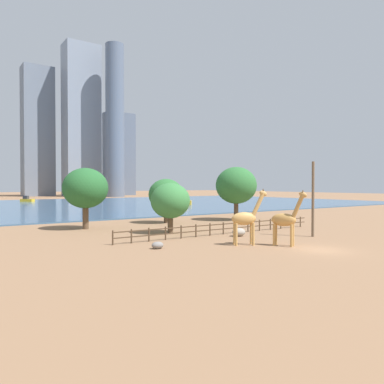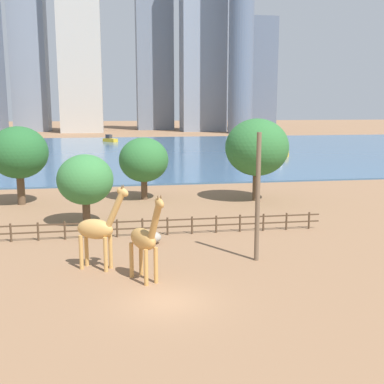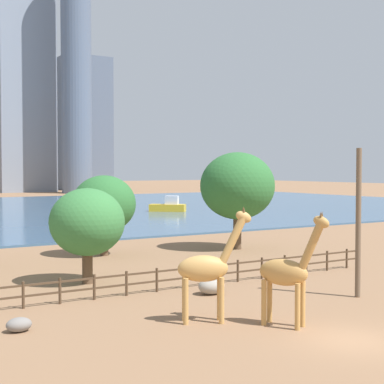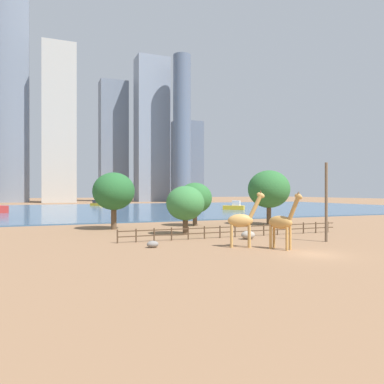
% 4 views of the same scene
% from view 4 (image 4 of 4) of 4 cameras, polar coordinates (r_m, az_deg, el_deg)
% --- Properties ---
extents(ground_plane, '(400.00, 400.00, 0.00)m').
position_cam_4_polar(ground_plane, '(105.44, -11.31, -2.59)').
color(ground_plane, '#8C6647').
extents(harbor_water, '(180.00, 86.00, 0.20)m').
position_cam_4_polar(harbor_water, '(102.49, -10.99, -2.61)').
color(harbor_water, '#3D6084').
rests_on(harbor_water, ground).
extents(giraffe_tall, '(3.23, 2.02, 5.01)m').
position_cam_4_polar(giraffe_tall, '(33.28, 7.71, -4.31)').
color(giraffe_tall, tan).
rests_on(giraffe_tall, ground).
extents(giraffe_companion, '(1.97, 3.05, 4.93)m').
position_cam_4_polar(giraffe_companion, '(32.63, 13.58, -4.50)').
color(giraffe_companion, '#C18C47').
rests_on(giraffe_companion, ground).
extents(utility_pole, '(0.28, 0.28, 7.74)m').
position_cam_4_polar(utility_pole, '(38.76, 19.78, -1.46)').
color(utility_pole, brown).
rests_on(utility_pole, ground).
extents(boulder_near_fence, '(1.05, 0.79, 0.59)m').
position_cam_4_polar(boulder_near_fence, '(33.17, -6.01, -7.92)').
color(boulder_near_fence, gray).
rests_on(boulder_near_fence, ground).
extents(boulder_by_pole, '(1.49, 1.15, 0.86)m').
position_cam_4_polar(boulder_by_pole, '(39.10, 8.54, -6.50)').
color(boulder_by_pole, gray).
rests_on(boulder_by_pole, ground).
extents(enclosure_fence, '(26.12, 0.14, 1.30)m').
position_cam_4_polar(enclosure_fence, '(40.73, 6.82, -5.78)').
color(enclosure_fence, '#4C3826').
rests_on(enclosure_fence, ground).
extents(tree_left_large, '(4.88, 4.88, 6.17)m').
position_cam_4_polar(tree_left_large, '(53.43, 0.45, -0.95)').
color(tree_left_large, brown).
rests_on(tree_left_large, ground).
extents(tree_center_broad, '(6.18, 6.18, 8.04)m').
position_cam_4_polar(tree_center_broad, '(56.42, 11.64, 0.41)').
color(tree_center_broad, brown).
rests_on(tree_center_broad, ground).
extents(tree_right_tall, '(5.41, 5.41, 7.38)m').
position_cam_4_polar(tree_right_tall, '(49.45, -11.84, 0.08)').
color(tree_right_tall, brown).
rests_on(tree_right_tall, ground).
extents(tree_left_small, '(4.36, 4.36, 5.55)m').
position_cam_4_polar(tree_left_small, '(42.51, -1.02, -1.73)').
color(tree_left_small, brown).
rests_on(tree_left_small, ground).
extents(boat_ferry, '(3.84, 4.15, 1.84)m').
position_cam_4_polar(boat_ferry, '(127.27, -14.41, -1.76)').
color(boat_ferry, gold).
rests_on(boat_ferry, harbor_water).
extents(boat_tug, '(5.36, 5.00, 2.38)m').
position_cam_4_polar(boat_tug, '(96.98, 6.46, -2.22)').
color(boat_tug, gold).
rests_on(boat_tug, harbor_water).
extents(skyline_block_central, '(15.23, 11.22, 42.01)m').
position_cam_4_polar(skyline_block_central, '(200.13, -0.81, 4.70)').
color(skyline_block_central, slate).
rests_on(skyline_block_central, ground).
extents(skyline_tower_glass, '(13.79, 9.90, 60.85)m').
position_cam_4_polar(skyline_tower_glass, '(196.42, -11.89, 7.55)').
color(skyline_tower_glass, slate).
rests_on(skyline_tower_glass, ground).
extents(skyline_block_left, '(8.19, 8.19, 67.70)m').
position_cam_4_polar(skyline_block_left, '(174.54, -1.53, 9.63)').
color(skyline_block_left, slate).
rests_on(skyline_block_left, ground).
extents(skyline_block_right, '(12.20, 10.49, 101.36)m').
position_cam_4_polar(skyline_block_right, '(192.58, -25.42, 13.83)').
color(skyline_block_right, gray).
rests_on(skyline_block_right, ground).
extents(skyline_tower_short, '(14.36, 10.04, 70.27)m').
position_cam_4_polar(skyline_tower_short, '(178.31, -19.63, 9.84)').
color(skyline_tower_short, '#B7B2A8').
rests_on(skyline_tower_short, ground).
extents(skyline_tower_far, '(15.85, 10.92, 70.28)m').
position_cam_4_polar(skyline_tower_far, '(186.94, -6.12, 9.39)').
color(skyline_tower_far, gray).
rests_on(skyline_tower_far, ground).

